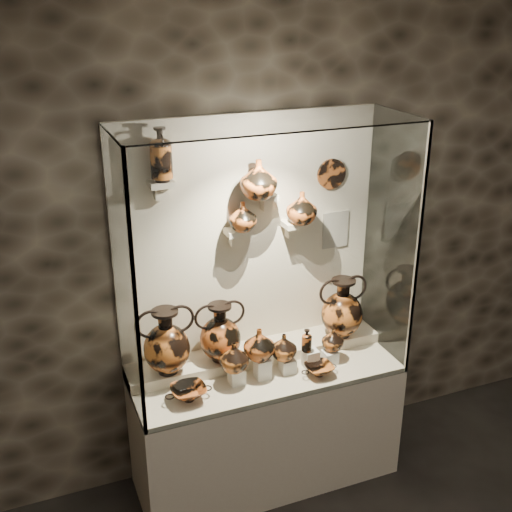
{
  "coord_description": "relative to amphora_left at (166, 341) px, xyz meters",
  "views": [
    {
      "loc": [
        -1.35,
        -1.0,
        3.05
      ],
      "look_at": [
        -0.06,
        2.21,
        1.62
      ],
      "focal_mm": 45.0,
      "sensor_mm": 36.0,
      "label": 1
    }
  ],
  "objects": [
    {
      "name": "lekythos_small",
      "position": [
        0.85,
        -0.18,
        -0.07
      ],
      "size": [
        0.09,
        0.09,
        0.18
      ],
      "primitive_type": null,
      "rotation": [
        0.0,
        0.0,
        -0.2
      ],
      "color": "#B4531F",
      "rests_on": "pedestal_d"
    },
    {
      "name": "jug_a",
      "position": [
        0.36,
        -0.18,
        -0.09
      ],
      "size": [
        0.19,
        0.19,
        0.19
      ],
      "primitive_type": "imported",
      "rotation": [
        0.0,
        0.0,
        -0.08
      ],
      "color": "#C06324",
      "rests_on": "pedestal_a"
    },
    {
      "name": "wall_plate",
      "position": [
        1.16,
        0.17,
        0.87
      ],
      "size": [
        0.2,
        0.02,
        0.2
      ],
      "primitive_type": "cylinder",
      "rotation": [
        1.57,
        0.0,
        0.0
      ],
      "color": "#9F4D1F",
      "rests_on": "back_panel"
    },
    {
      "name": "glass_left",
      "position": [
        -0.24,
        -0.12,
        0.49
      ],
      "size": [
        0.01,
        0.6,
        1.6
      ],
      "primitive_type": "cube",
      "color": "white",
      "rests_on": "plinth"
    },
    {
      "name": "bracket_ca",
      "position": [
        0.5,
        0.12,
        0.59
      ],
      "size": [
        0.14,
        0.12,
        0.04
      ],
      "primitive_type": "cube",
      "color": "beige",
      "rests_on": "back_panel"
    },
    {
      "name": "jug_e",
      "position": [
        1.05,
        -0.16,
        -0.13
      ],
      "size": [
        0.17,
        0.17,
        0.15
      ],
      "primitive_type": "imported",
      "rotation": [
        0.0,
        0.0,
        -0.19
      ],
      "color": "#C06324",
      "rests_on": "pedestal_e"
    },
    {
      "name": "plinth",
      "position": [
        0.6,
        -0.12,
        -0.71
      ],
      "size": [
        1.7,
        0.6,
        0.8
      ],
      "primitive_type": "cube",
      "color": "beige",
      "rests_on": "floor"
    },
    {
      "name": "jug_c",
      "position": [
        0.7,
        -0.16,
        -0.11
      ],
      "size": [
        0.19,
        0.19,
        0.17
      ],
      "primitive_type": "imported",
      "rotation": [
        0.0,
        0.0,
        0.15
      ],
      "color": "#C06324",
      "rests_on": "pedestal_c"
    },
    {
      "name": "back_panel",
      "position": [
        0.6,
        0.19,
        0.49
      ],
      "size": [
        1.7,
        0.03,
        1.6
      ],
      "primitive_type": "cube",
      "color": "beige",
      "rests_on": "plinth"
    },
    {
      "name": "bracket_cb",
      "position": [
        0.7,
        0.12,
        0.79
      ],
      "size": [
        0.1,
        0.12,
        0.04
      ],
      "primitive_type": "cube",
      "color": "beige",
      "rests_on": "back_panel"
    },
    {
      "name": "info_placard",
      "position": [
        1.21,
        0.17,
        0.49
      ],
      "size": [
        0.19,
        0.01,
        0.25
      ],
      "primitive_type": "cube",
      "color": "beige",
      "rests_on": "back_panel"
    },
    {
      "name": "amphora_left",
      "position": [
        0.0,
        0.0,
        0.0
      ],
      "size": [
        0.37,
        0.37,
        0.42
      ],
      "primitive_type": null,
      "rotation": [
        0.0,
        0.0,
        0.08
      ],
      "color": "#C06324",
      "rests_on": "rear_tier"
    },
    {
      "name": "rear_tier",
      "position": [
        0.6,
        0.05,
        -0.26
      ],
      "size": [
        1.7,
        0.25,
        0.1
      ],
      "primitive_type": "cube",
      "color": "beige",
      "rests_on": "plinth"
    },
    {
      "name": "ovoid_vase_c",
      "position": [
        0.91,
        0.07,
        0.71
      ],
      "size": [
        0.25,
        0.25,
        0.2
      ],
      "primitive_type": "imported",
      "rotation": [
        0.0,
        0.0,
        -0.38
      ],
      "color": "#B4531F",
      "rests_on": "bracket_cc"
    },
    {
      "name": "ovoid_vase_a",
      "position": [
        0.53,
        0.08,
        0.69
      ],
      "size": [
        0.2,
        0.2,
        0.18
      ],
      "primitive_type": "imported",
      "rotation": [
        0.0,
        0.0,
        0.18
      ],
      "color": "#B4531F",
      "rests_on": "bracket_ca"
    },
    {
      "name": "jug_b",
      "position": [
        0.54,
        -0.16,
        -0.05
      ],
      "size": [
        0.21,
        0.21,
        0.2
      ],
      "primitive_type": "imported",
      "rotation": [
        0.0,
        0.0,
        0.08
      ],
      "color": "#B4531F",
      "rests_on": "pedestal_b"
    },
    {
      "name": "pedestal_a",
      "position": [
        0.38,
        -0.17,
        -0.23
      ],
      "size": [
        0.09,
        0.09,
        0.1
      ],
      "primitive_type": "cube",
      "color": "silver",
      "rests_on": "front_tier"
    },
    {
      "name": "pedestal_b",
      "position": [
        0.55,
        -0.17,
        -0.22
      ],
      "size": [
        0.09,
        0.09,
        0.13
      ],
      "primitive_type": "cube",
      "color": "silver",
      "rests_on": "front_tier"
    },
    {
      "name": "lekythos_tall",
      "position": [
        0.06,
        0.1,
        1.12
      ],
      "size": [
        0.16,
        0.16,
        0.34
      ],
      "primitive_type": null,
      "rotation": [
        0.0,
        0.0,
        -0.21
      ],
      "color": "#C06324",
      "rests_on": "bracket_ul"
    },
    {
      "name": "frame_post_right",
      "position": [
        1.44,
        -0.41,
        0.49
      ],
      "size": [
        0.02,
        0.02,
        1.6
      ],
      "primitive_type": "cube",
      "color": "gray",
      "rests_on": "plinth"
    },
    {
      "name": "glass_front",
      "position": [
        0.6,
        -0.42,
        0.49
      ],
      "size": [
        1.7,
        0.01,
        1.6
      ],
      "primitive_type": "cube",
      "color": "white",
      "rests_on": "plinth"
    },
    {
      "name": "kylix_right",
      "position": [
        0.89,
        -0.28,
        -0.24
      ],
      "size": [
        0.23,
        0.19,
        0.09
      ],
      "primitive_type": null,
      "rotation": [
        0.0,
        0.0,
        0.0
      ],
      "color": "#C06324",
      "rests_on": "front_tier"
    },
    {
      "name": "frame_post_left",
      "position": [
        -0.24,
        -0.41,
        0.49
      ],
      "size": [
        0.02,
        0.02,
        1.6
      ],
      "primitive_type": "cube",
      "color": "gray",
      "rests_on": "plinth"
    },
    {
      "name": "pedestal_c",
      "position": [
        0.72,
        -0.17,
        -0.24
      ],
      "size": [
        0.09,
        0.09,
        0.09
      ],
      "primitive_type": "cube",
      "color": "silver",
      "rests_on": "front_tier"
    },
    {
      "name": "bracket_ul",
      "position": [
        0.05,
        0.12,
        0.94
      ],
      "size": [
        0.14,
        0.12,
        0.04
      ],
      "primitive_type": "cube",
      "color": "beige",
      "rests_on": "back_panel"
    },
    {
      "name": "bracket_cc",
      "position": [
        0.88,
        0.12,
        0.59
      ],
      "size": [
        0.14,
        0.12,
        0.04
      ],
      "primitive_type": "cube",
      "color": "beige",
      "rests_on": "back_panel"
    },
    {
      "name": "amphora_mid",
      "position": [
        0.34,
        0.01,
        -0.02
      ],
      "size": [
        0.39,
        0.39,
        0.39
      ],
      "primitive_type": null,
      "rotation": [
        0.0,
        0.0,
        -0.32
      ],
      "color": "#B4531F",
      "rests_on": "rear_tier"
    },
    {
      "name": "glass_top",
      "position": [
        0.6,
        -0.12,
        1.28
      ],
      "size": [
        1.7,
        0.6,
        0.01
      ],
      "primitive_type": "cube",
      "color": "white",
      "rests_on": "back_panel"
    },
    {
      "name": "ovoid_vase_b",
      "position": [
        0.62,
        0.06,
        0.92
      ],
      "size": [
        0.29,
        0.29,
        0.23
      ],
      "primitive_type": "imported",
      "rotation": [
        0.0,
        0.0,
        -0.4
      ],
      "color": "#B4531F",
      "rests_on": "bracket_cb"
    },
    {
      "name": "pedestal_e",
      "position": [
        1.02,
        -0.17,
        -0.24
      ],
      "size": [
        0.09,
        0.09,
        0.08
      ],
      "primitive_type": "cube",
      "color": "silver",
      "rests_on": "front_tier"
    },
    {
      "name": "front_tier",
      "position": [
        0.6,
        -0.12,
        -0.3
      ],
      "size": [
        1.68,
        0.58,
        0.03
      ],
      "primitive_type": "cube",
      "color": "beige",
      "rests_on": "plinth"
    },
    {
      "name": "kylix_left",
      "position": [
        0.06,
        -0.23,
        -0.23
      ],
      "size": [
        0.28,
        0.25,
        0.11
      ],
      "primitive_type": null,
      "rotation": [
        0.0,
        0.0,
        0.08
      ],
      "color": "#B4531F",
      "rests_on": "front_tier"
    },
    {
      "name": "glass_right",
      "position": [
        1.45,
        -0.12,
        0.49
      ],
      "size": [
        0.01,
        0.6,
        1.6
      ],
      "primitive_type": "cube",
      "color": "white",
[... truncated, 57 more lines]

